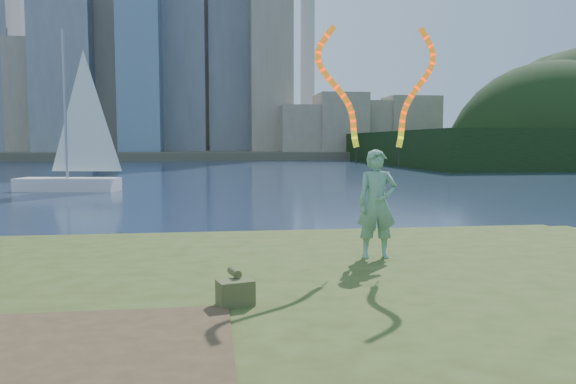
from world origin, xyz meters
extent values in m
plane|color=#1A2842|center=(0.00, 0.00, 0.00)|extent=(320.00, 320.00, 0.00)
cube|color=#3B4B1B|center=(0.00, -2.20, 0.40)|extent=(17.00, 15.00, 0.30)
cube|color=#3B4B1B|center=(0.00, -2.00, 0.65)|extent=(14.00, 12.00, 0.30)
cube|color=#47331E|center=(-2.20, -3.20, 0.81)|extent=(3.20, 3.00, 0.02)
cube|color=#504B3B|center=(0.00, 95.00, 0.60)|extent=(320.00, 40.00, 1.20)
cylinder|color=silver|center=(18.00, 102.00, 30.20)|extent=(2.80, 2.80, 58.00)
imported|color=#186B3C|center=(1.97, 0.84, 1.72)|extent=(0.70, 0.49, 1.83)
cylinder|color=black|center=(1.64, 0.99, 2.53)|extent=(0.02, 0.02, 0.30)
cylinder|color=black|center=(2.37, 0.93, 2.53)|extent=(0.02, 0.02, 0.30)
cube|color=#464F27|center=(-0.52, -1.63, 0.95)|extent=(0.48, 0.38, 0.30)
cylinder|color=#464F27|center=(-0.52, -1.43, 1.15)|extent=(0.17, 0.30, 0.10)
cube|color=silver|center=(-8.87, 24.63, 0.34)|extent=(5.83, 2.80, 0.78)
cylinder|color=gray|center=(-8.87, 24.63, 4.70)|extent=(0.16, 0.16, 8.50)
camera|label=1|loc=(-0.78, -8.26, 2.76)|focal=35.00mm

